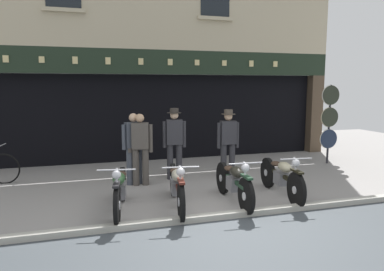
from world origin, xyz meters
The scene contains 13 objects.
ground centered at (0.00, -0.98, -0.04)m, with size 23.56×22.00×0.18m.
shop_facade centered at (0.00, 6.98, 1.79)m, with size 11.86×4.42×6.78m.
motorcycle_left centered at (-1.45, 0.92, 0.43)m, with size 0.62×1.96×0.93m.
motorcycle_center_left centered at (-0.41, 0.85, 0.44)m, with size 0.62×2.11×0.93m.
motorcycle_center centered at (0.71, 0.78, 0.43)m, with size 0.62×1.97×0.93m.
motorcycle_center_right centered at (1.80, 0.88, 0.43)m, with size 0.62×2.04×0.93m.
salesman_left centered at (-0.82, 2.58, 0.91)m, with size 0.55×0.29×1.64m.
shopkeeper_center centered at (0.05, 2.90, 0.96)m, with size 0.55×0.34×1.73m.
salesman_right centered at (1.39, 2.75, 0.93)m, with size 0.56×0.34×1.68m.
assistant_far_right centered at (-0.95, 2.71, 0.91)m, with size 0.55×0.30×1.65m.
tyre_sign_pole centered at (4.79, 3.35, 1.34)m, with size 0.58×0.06×2.29m.
advert_board_near centered at (-3.14, 5.40, 1.76)m, with size 0.67×0.03×0.98m.
advert_board_far centered at (-4.10, 5.40, 1.80)m, with size 0.79×0.03×0.92m.
Camera 1 is at (-2.00, -5.47, 2.27)m, focal length 33.71 mm.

